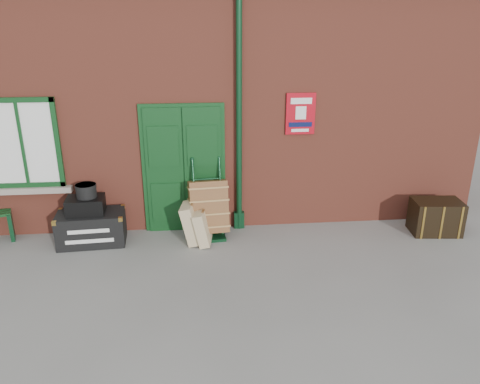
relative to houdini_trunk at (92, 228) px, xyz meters
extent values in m
plane|color=gray|center=(1.87, -1.06, -0.27)|extent=(80.00, 80.00, 0.00)
cube|color=brown|center=(1.87, 2.44, 1.73)|extent=(10.00, 4.00, 4.00)
cube|color=#103B18|center=(1.57, 0.40, 0.83)|extent=(1.42, 0.12, 2.32)
cube|color=white|center=(-1.03, 0.39, 1.38)|extent=(1.20, 0.08, 1.50)
cylinder|color=#0C331A|center=(2.52, 0.36, 1.73)|extent=(0.10, 0.10, 4.00)
cube|color=#B20C19|center=(3.57, 0.41, 1.78)|extent=(0.50, 0.03, 0.70)
cube|color=#0C331A|center=(-1.43, 0.37, -0.03)|extent=(0.22, 0.48, 0.49)
cube|color=black|center=(0.00, 0.00, 0.00)|extent=(1.13, 0.67, 0.55)
cube|color=black|center=(-0.05, 0.00, 0.41)|extent=(0.63, 0.47, 0.27)
cylinder|color=black|center=(-0.02, 0.03, 0.65)|extent=(0.35, 0.35, 0.22)
cube|color=tan|center=(1.67, -0.12, 0.07)|extent=(0.40, 0.52, 0.69)
cube|color=tan|center=(1.85, -0.22, 0.02)|extent=(0.35, 0.47, 0.59)
cube|color=#0C331A|center=(1.98, -0.02, -0.25)|extent=(0.55, 0.42, 0.05)
cylinder|color=#0C331A|center=(1.73, 0.14, 0.40)|extent=(0.08, 0.37, 1.32)
cylinder|color=#0C331A|center=(2.19, 0.19, 0.40)|extent=(0.08, 0.37, 1.32)
cylinder|color=black|center=(1.66, 0.16, -0.15)|extent=(0.07, 0.25, 0.25)
cylinder|color=black|center=(2.26, 0.21, -0.15)|extent=(0.07, 0.25, 0.25)
cube|color=brown|center=(1.96, 0.14, 0.27)|extent=(0.70, 0.75, 0.97)
cube|color=black|center=(5.94, -0.15, 0.02)|extent=(0.87, 0.61, 0.59)
camera|label=1|loc=(1.80, -7.32, 3.31)|focal=35.00mm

